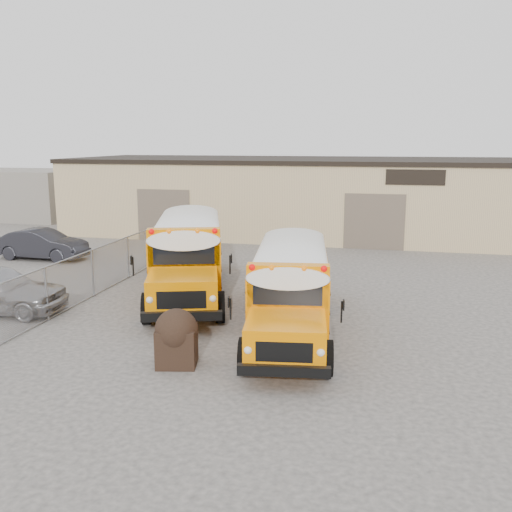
% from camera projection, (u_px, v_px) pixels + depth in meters
% --- Properties ---
extents(ground, '(120.00, 120.00, 0.00)m').
position_uv_depth(ground, '(225.00, 334.00, 17.33)').
color(ground, '#484542').
rests_on(ground, ground).
extents(warehouse, '(30.20, 10.20, 4.67)m').
position_uv_depth(warehouse, '(312.00, 195.00, 35.94)').
color(warehouse, '#CFB480').
rests_on(warehouse, ground).
extents(chainlink_fence, '(0.07, 18.07, 1.81)m').
position_uv_depth(chainlink_fence, '(93.00, 273.00, 21.34)').
color(chainlink_fence, gray).
rests_on(chainlink_fence, ground).
extents(distant_building_left, '(8.00, 6.00, 3.60)m').
position_uv_depth(distant_building_left, '(25.00, 194.00, 42.84)').
color(distant_building_left, gray).
rests_on(distant_building_left, ground).
extents(school_bus_left, '(5.35, 10.31, 2.94)m').
position_uv_depth(school_bus_left, '(193.00, 225.00, 28.08)').
color(school_bus_left, orange).
rests_on(school_bus_left, ground).
extents(school_bus_right, '(3.40, 9.22, 2.63)m').
position_uv_depth(school_bus_right, '(295.00, 248.00, 23.05)').
color(school_bus_right, '#FF8400').
rests_on(school_bus_right, ground).
extents(tarp_bundle, '(1.19, 1.12, 1.53)m').
position_uv_depth(tarp_bundle, '(177.00, 337.00, 14.82)').
color(tarp_bundle, black).
rests_on(tarp_bundle, ground).
extents(car_dark, '(4.56, 1.69, 1.49)m').
position_uv_depth(car_dark, '(42.00, 244.00, 28.15)').
color(car_dark, black).
rests_on(car_dark, ground).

